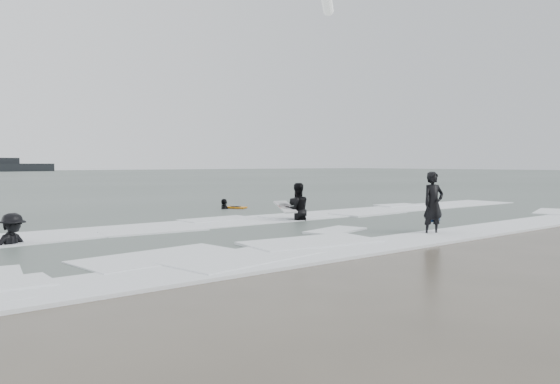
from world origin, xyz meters
TOP-DOWN VIEW (x-y plane):
  - ground at (0.00, 0.00)m, footprint 320.00×320.00m
  - surfer_centre at (1.59, -0.18)m, footprint 0.77×0.60m
  - surfer_wading at (0.79, 5.02)m, footprint 1.13×0.99m
  - surfer_breaker at (-8.57, 4.78)m, footprint 1.27×1.04m
  - surfer_right_near at (1.43, 10.85)m, footprint 1.03×0.89m
  - surfer_right_far at (5.27, 10.65)m, footprint 0.88×0.90m
  - surf_foam at (0.00, 3.70)m, footprint 30.03×9.06m
  - bodyboards at (1.39, 5.37)m, footprint 2.33×11.39m

SIDE VIEW (x-z plane):
  - ground at x=0.00m, z-range 0.00..0.00m
  - surfer_centre at x=1.59m, z-range -0.94..0.94m
  - surfer_wading at x=0.79m, z-range -0.97..0.97m
  - surfer_breaker at x=-8.57m, z-range -0.86..0.86m
  - surfer_right_near at x=1.43m, z-range -0.83..0.83m
  - surfer_right_far at x=5.27m, z-range -0.78..0.78m
  - surf_foam at x=0.00m, z-range 0.00..0.08m
  - bodyboards at x=1.39m, z-range -0.13..1.12m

